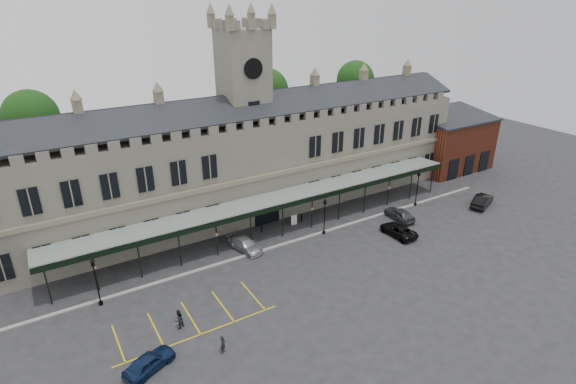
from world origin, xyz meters
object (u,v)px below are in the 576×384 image
lamp_post_right (418,185)px  car_left_a (149,362)px  lamp_post_mid (325,213)px  traffic_cone (392,227)px  sign_board (294,220)px  clock_tower (245,108)px  car_right_a (399,214)px  lamp_post_left (96,278)px  person_b (179,319)px  station_building (247,161)px  car_right_b (482,200)px  car_taxi (245,244)px  car_van (398,230)px  person_a (223,344)px

lamp_post_right → car_left_a: lamp_post_right is taller
car_left_a → lamp_post_mid: bearing=-88.7°
traffic_cone → sign_board: bearing=142.8°
clock_tower → car_right_a: (14.47, -12.56, -12.37)m
clock_tower → lamp_post_right: bearing=-29.1°
lamp_post_left → car_right_a: bearing=-2.3°
lamp_post_mid → person_b: lamp_post_mid is taller
station_building → car_right_b: (26.46, -15.25, -5.67)m
lamp_post_mid → car_right_b: 22.59m
car_taxi → person_b: (-10.21, -8.45, 0.21)m
sign_board → car_taxi: size_ratio=0.28×
car_van → person_a: size_ratio=2.94×
car_taxi → person_a: (-8.20, -12.92, 0.13)m
clock_tower → car_taxi: size_ratio=5.43×
station_building → car_right_a: size_ratio=13.86×
lamp_post_mid → car_right_b: bearing=-11.8°
clock_tower → car_van: clock_tower is taller
traffic_cone → lamp_post_mid: bearing=155.7°
lamp_post_right → person_a: bearing=-160.4°
clock_tower → traffic_cone: size_ratio=32.39×
lamp_post_right → person_b: 35.15m
station_building → car_taxi: 11.98m
clock_tower → sign_board: (2.61, -7.07, -12.49)m
clock_tower → sign_board: bearing=-69.7°
station_building → sign_board: size_ratio=47.31×
car_taxi → sign_board: bearing=1.5°
car_taxi → car_van: (16.49, -6.18, -0.02)m
traffic_cone → person_a: 26.35m
car_left_a → person_a: size_ratio=2.57×
traffic_cone → lamp_post_left: bearing=174.7°
car_van → person_b: bearing=2.3°
lamp_post_mid → car_right_b: size_ratio=0.92×
lamp_post_right → person_a: 34.42m
lamp_post_mid → car_right_a: size_ratio=1.03×
car_right_b → person_b: size_ratio=2.76×
person_b → car_taxi: bearing=-171.9°
car_van → traffic_cone: bearing=-107.9°
lamp_post_mid → sign_board: (-1.81, 3.66, -2.02)m
car_van → lamp_post_right: bearing=-150.6°
sign_board → person_a: bearing=-126.1°
lamp_post_mid → car_van: 8.74m
car_van → person_b: size_ratio=2.65×
traffic_cone → car_van: size_ratio=0.17×
person_b → lamp_post_right: bearing=160.1°
clock_tower → car_left_a: size_ratio=6.13×
lamp_post_mid → clock_tower: bearing=112.4°
clock_tower → person_b: clock_tower is taller
sign_board → car_left_a: 25.34m
sign_board → car_van: 12.22m
lamp_post_right → car_right_b: bearing=-32.5°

